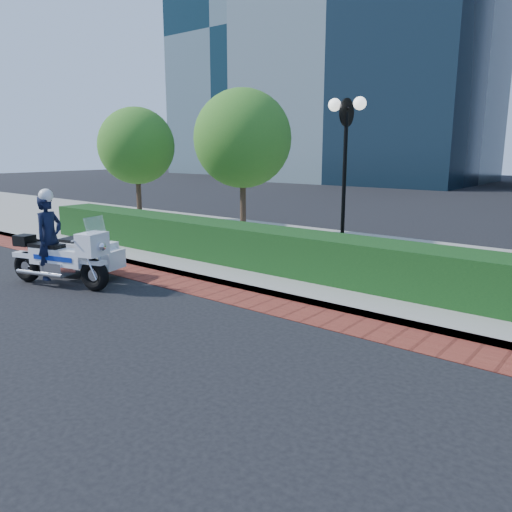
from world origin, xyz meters
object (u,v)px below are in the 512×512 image
Objects in this scene: tree_a at (136,146)px; police_motorcycle at (67,250)px; tree_b at (243,139)px; lamppost at (345,155)px.

tree_a is 8.94m from police_motorcycle.
tree_a is at bearing 180.00° from tree_b.
tree_b is at bearing 75.08° from police_motorcycle.
police_motorcycle is at bearing -130.17° from lamppost.
police_motorcycle is at bearing -89.34° from tree_b.
lamppost reaches higher than police_motorcycle.
tree_b is at bearing 163.89° from lamppost.
tree_b reaches higher than tree_a.
lamppost is 0.86× the size of tree_b.
police_motorcycle is (0.08, -6.54, -2.67)m from tree_b.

